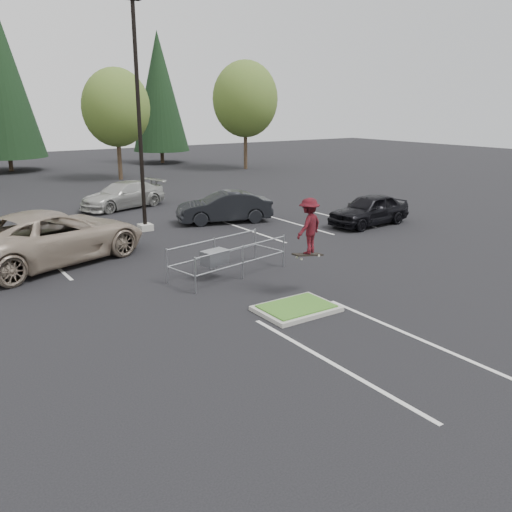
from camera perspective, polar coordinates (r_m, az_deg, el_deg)
ground at (r=15.54m, az=4.27°, el=-5.76°), size 120.00×120.00×0.00m
grass_median at (r=15.52m, az=4.28°, el=-5.49°), size 2.20×1.60×0.16m
stall_lines at (r=19.78m, az=-9.75°, el=-1.20°), size 22.62×17.60×0.01m
light_pole at (r=25.20m, az=-12.14°, el=12.81°), size 0.70×0.60×10.12m
decid_c at (r=43.79m, az=-14.52°, el=14.65°), size 5.12×5.12×8.38m
decid_d at (r=49.64m, az=-1.17°, el=15.95°), size 5.76×5.76×9.43m
conif_b at (r=52.63m, az=-25.32°, el=16.62°), size 6.38×6.38×14.50m
conif_c at (r=55.79m, az=-10.15°, el=16.65°), size 5.50×5.50×12.50m
cart_corral at (r=18.23m, az=-4.03°, el=-0.06°), size 4.35×2.27×1.18m
skateboarder at (r=16.39m, az=5.55°, el=3.14°), size 1.25×0.97×1.85m
car_l_tan at (r=21.18m, az=-20.87°, el=1.86°), size 7.77×5.37×1.97m
car_r_charc at (r=26.97m, az=-3.36°, el=5.16°), size 4.90×2.94×1.52m
car_r_black at (r=26.86m, az=11.86°, el=4.80°), size 4.53×2.08×1.51m
car_far_silver at (r=31.63m, az=-13.73°, el=6.26°), size 5.45×3.42×1.47m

